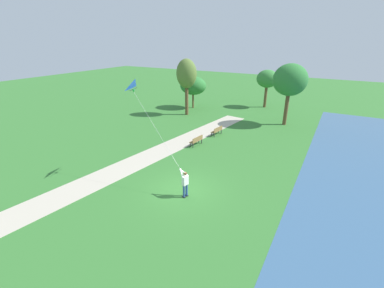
# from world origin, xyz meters

# --- Properties ---
(ground_plane) EXTENTS (120.00, 120.00, 0.00)m
(ground_plane) POSITION_xyz_m (0.00, 0.00, 0.00)
(ground_plane) COLOR #33702D
(walkway_path) EXTENTS (6.90, 32.02, 0.02)m
(walkway_path) POSITION_xyz_m (-5.36, 2.00, 0.01)
(walkway_path) COLOR #B7AD99
(walkway_path) RESTS_ON ground
(person_kite_flyer) EXTENTS (0.63, 0.51, 1.83)m
(person_kite_flyer) POSITION_xyz_m (0.49, -0.60, 1.05)
(person_kite_flyer) COLOR #232328
(person_kite_flyer) RESTS_ON ground
(flying_kite) EXTENTS (4.37, 1.75, 5.05)m
(flying_kite) POSITION_xyz_m (-3.81, 0.50, 6.35)
(flying_kite) COLOR blue
(park_bench_near_walkway) EXTENTS (0.65, 1.55, 0.88)m
(park_bench_near_walkway) POSITION_xyz_m (-2.92, 7.21, 0.51)
(park_bench_near_walkway) COLOR olive
(park_bench_near_walkway) RESTS_ON ground
(park_bench_far_walkway) EXTENTS (0.65, 1.55, 0.88)m
(park_bench_far_walkway) POSITION_xyz_m (-2.43, 10.67, 0.51)
(park_bench_far_walkway) COLOR olive
(park_bench_far_walkway) RESTS_ON ground
(tree_behind_path) EXTENTS (3.67, 3.42, 6.75)m
(tree_behind_path) POSITION_xyz_m (2.80, 17.70, 4.99)
(tree_behind_path) COLOR brown
(tree_behind_path) RESTS_ON ground
(tree_lakeside_near) EXTENTS (3.73, 3.09, 4.37)m
(tree_lakeside_near) POSITION_xyz_m (-10.12, 19.40, 3.11)
(tree_lakeside_near) COLOR brown
(tree_lakeside_near) RESTS_ON ground
(tree_treeline_left) EXTENTS (2.58, 2.26, 6.94)m
(tree_treeline_left) POSITION_xyz_m (-9.08, 15.88, 5.07)
(tree_treeline_left) COLOR brown
(tree_treeline_left) RESTS_ON ground
(tree_treeline_right) EXTENTS (2.94, 2.50, 5.20)m
(tree_treeline_right) POSITION_xyz_m (-1.37, 24.76, 3.93)
(tree_treeline_right) COLOR brown
(tree_treeline_right) RESTS_ON ground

